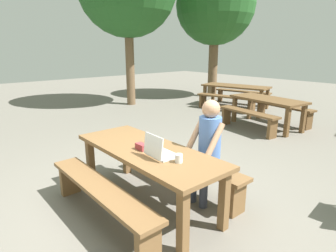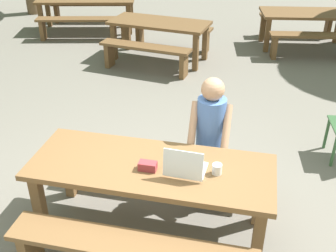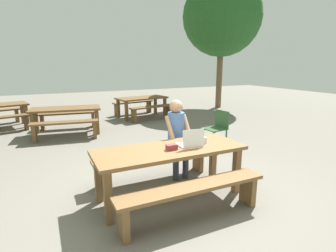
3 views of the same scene
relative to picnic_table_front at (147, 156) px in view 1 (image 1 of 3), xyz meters
The scene contains 15 objects.
ground_plane 0.62m from the picnic_table_front, ahead, with size 30.00×30.00×0.00m, color slate.
picnic_table_front is the anchor object (origin of this frame).
bench_near 0.69m from the picnic_table_front, 90.00° to the right, with size 1.93×0.30×0.45m.
bench_far 0.69m from the picnic_table_front, 90.00° to the left, with size 1.93×0.30×0.45m.
laptop 0.35m from the picnic_table_front, ahead, with size 0.34×0.29×0.26m.
small_pouch 0.16m from the picnic_table_front, 96.05° to the right, with size 0.15×0.08×0.07m.
coffee_mug 0.58m from the picnic_table_front, ahead, with size 0.08×0.08×0.09m.
person_seated 0.74m from the picnic_table_front, 54.72° to the left, with size 0.38×0.39×1.29m.
picnic_table_mid 4.43m from the picnic_table_front, 102.90° to the left, with size 1.86×1.02×0.71m.
bench_mid_south 3.84m from the picnic_table_front, 106.40° to the left, with size 1.62×0.52×0.47m.
bench_mid_north 5.04m from the picnic_table_front, 100.24° to the left, with size 1.62×0.52×0.47m.
picnic_table_distant 6.47m from the picnic_table_front, 117.45° to the left, with size 2.23×1.27×0.70m.
bench_distant_south 5.84m from the picnic_table_front, 119.04° to the left, with size 1.91×0.73×0.45m.
bench_distant_north 7.12m from the picnic_table_front, 116.15° to the left, with size 1.91×0.73×0.45m.
tree_right 8.86m from the picnic_table_front, 125.71° to the left, with size 2.94×2.94×4.89m.
Camera 1 is at (2.57, -1.87, 1.87)m, focal length 30.36 mm.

